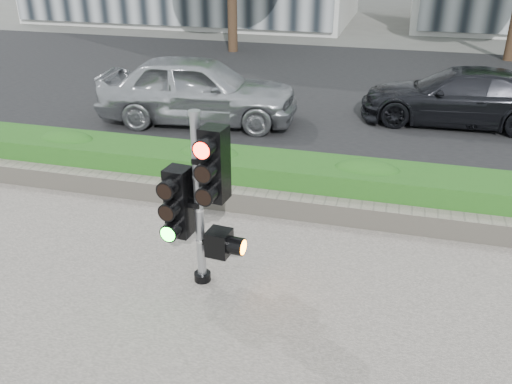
% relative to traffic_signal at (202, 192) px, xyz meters
% --- Properties ---
extents(ground, '(120.00, 120.00, 0.00)m').
position_rel_traffic_signal_xyz_m(ground, '(0.32, 0.14, -1.30)').
color(ground, '#51514C').
rests_on(ground, ground).
extents(road, '(60.00, 13.00, 0.02)m').
position_rel_traffic_signal_xyz_m(road, '(0.32, 10.14, -1.29)').
color(road, black).
rests_on(road, ground).
extents(curb, '(60.00, 0.25, 0.12)m').
position_rel_traffic_signal_xyz_m(curb, '(0.32, 3.29, -1.24)').
color(curb, gray).
rests_on(curb, ground).
extents(stone_wall, '(12.00, 0.32, 0.34)m').
position_rel_traffic_signal_xyz_m(stone_wall, '(0.32, 2.04, -1.10)').
color(stone_wall, gray).
rests_on(stone_wall, sidewalk).
extents(hedge, '(12.00, 1.00, 0.68)m').
position_rel_traffic_signal_xyz_m(hedge, '(0.32, 2.69, -0.93)').
color(hedge, '#428F2C').
rests_on(hedge, sidewalk).
extents(traffic_signal, '(0.81, 0.62, 2.30)m').
position_rel_traffic_signal_xyz_m(traffic_signal, '(0.00, 0.00, 0.00)').
color(traffic_signal, black).
rests_on(traffic_signal, sidewalk).
extents(car_silver, '(4.87, 2.43, 1.59)m').
position_rel_traffic_signal_xyz_m(car_silver, '(-2.40, 6.19, -0.49)').
color(car_silver, '#A6A8AD').
rests_on(car_silver, road).
extents(car_dark, '(4.50, 1.86, 1.30)m').
position_rel_traffic_signal_xyz_m(car_dark, '(3.55, 7.71, -0.63)').
color(car_dark, black).
rests_on(car_dark, road).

